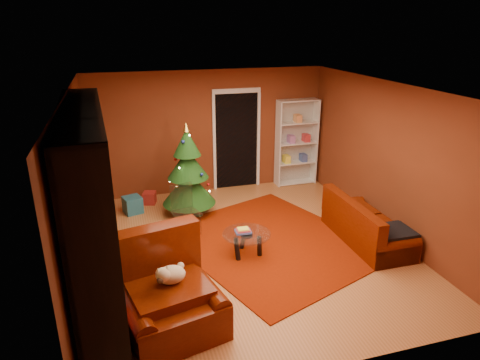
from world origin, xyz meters
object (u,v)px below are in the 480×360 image
object	(u,v)px
dog	(171,275)
acrylic_chair	(187,213)
rug	(271,242)
gift_box_red	(150,198)
white_bookshelf	(297,143)
christmas_tree	(188,171)
gift_box_teal	(133,205)
sofa	(368,220)
coffee_table	(247,244)
media_unit	(92,208)
armchair	(170,295)

from	to	relation	value
dog	acrylic_chair	size ratio (longest dim) A/B	0.50
rug	gift_box_red	distance (m)	2.89
rug	acrylic_chair	size ratio (longest dim) A/B	4.02
white_bookshelf	dog	bearing A→B (deg)	-129.81
dog	christmas_tree	bearing A→B (deg)	63.72
rug	christmas_tree	distance (m)	2.09
gift_box_teal	sofa	xyz separation A→B (m)	(3.75, -2.29, 0.22)
acrylic_chair	dog	bearing A→B (deg)	-120.36
christmas_tree	acrylic_chair	size ratio (longest dim) A/B	2.25
gift_box_teal	gift_box_red	bearing A→B (deg)	45.62
rug	sofa	bearing A→B (deg)	-14.10
coffee_table	sofa	bearing A→B (deg)	-2.99
gift_box_red	sofa	bearing A→B (deg)	-37.93
gift_box_teal	coffee_table	distance (m)	2.73
rug	media_unit	size ratio (longest dim) A/B	0.97
coffee_table	acrylic_chair	xyz separation A→B (m)	(-0.78, 0.97, 0.20)
acrylic_chair	white_bookshelf	bearing A→B (deg)	16.42
white_bookshelf	acrylic_chair	distance (m)	3.40
media_unit	acrylic_chair	distance (m)	2.17
coffee_table	christmas_tree	bearing A→B (deg)	107.94
white_bookshelf	acrylic_chair	xyz separation A→B (m)	(-2.81, -1.83, -0.56)
white_bookshelf	christmas_tree	bearing A→B (deg)	-160.46
rug	white_bookshelf	size ratio (longest dim) A/B	1.64
rug	gift_box_red	world-z (taller)	gift_box_red
white_bookshelf	armchair	bearing A→B (deg)	-129.71
gift_box_teal	coffee_table	world-z (taller)	coffee_table
dog	acrylic_chair	distance (m)	2.39
white_bookshelf	sofa	distance (m)	2.97
gift_box_teal	armchair	distance (m)	3.60
rug	acrylic_chair	bearing A→B (deg)	152.38
media_unit	sofa	distance (m)	4.40
sofa	coffee_table	size ratio (longest dim) A/B	2.33
christmas_tree	coffee_table	size ratio (longest dim) A/B	2.37
rug	gift_box_red	bearing A→B (deg)	128.91
armchair	dog	xyz separation A→B (m)	(0.04, 0.06, 0.23)
media_unit	armchair	xyz separation A→B (m)	(0.82, -0.97, -0.80)
armchair	dog	distance (m)	0.24
sofa	acrylic_chair	distance (m)	3.07
gift_box_red	media_unit	bearing A→B (deg)	-106.85
acrylic_chair	sofa	bearing A→B (deg)	-37.24
christmas_tree	armchair	world-z (taller)	christmas_tree
dog	gift_box_teal	bearing A→B (deg)	82.04
media_unit	gift_box_red	distance (m)	3.31
gift_box_teal	dog	size ratio (longest dim) A/B	0.81
dog	sofa	distance (m)	3.67
christmas_tree	gift_box_teal	bearing A→B (deg)	162.25
gift_box_red	white_bookshelf	size ratio (longest dim) A/B	0.12
media_unit	gift_box_teal	size ratio (longest dim) A/B	10.28
armchair	media_unit	bearing A→B (deg)	117.19
gift_box_teal	gift_box_red	xyz separation A→B (m)	(0.35, 0.36, -0.04)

